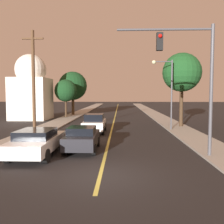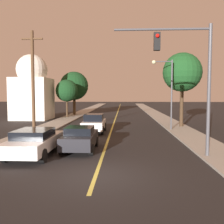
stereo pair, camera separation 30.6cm
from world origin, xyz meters
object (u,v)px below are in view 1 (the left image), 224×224
(car_near_lane_front, at_px, (82,138))
(tree_left_far, at_px, (73,86))
(domed_building_left, at_px, (31,89))
(tree_right_near, at_px, (182,73))
(traffic_signal_mast, at_px, (191,68))
(streetlamp_right, at_px, (166,84))
(utility_pole_left, at_px, (34,82))
(car_near_lane_second, at_px, (94,123))
(tree_left_near, at_px, (66,91))
(car_outer_lane_front, at_px, (37,142))

(car_near_lane_front, distance_m, tree_left_far, 25.07)
(car_near_lane_front, xyz_separation_m, domed_building_left, (-9.46, 17.95, 3.30))
(tree_left_far, xyz_separation_m, tree_right_near, (13.42, -13.72, 0.83))
(traffic_signal_mast, relative_size, tree_right_near, 0.93)
(car_near_lane_front, relative_size, tree_right_near, 0.53)
(tree_right_near, relative_size, domed_building_left, 0.85)
(streetlamp_right, bearing_deg, tree_left_far, 126.11)
(car_near_lane_front, xyz_separation_m, tree_right_near, (8.24, 10.51, 4.68))
(traffic_signal_mast, xyz_separation_m, utility_pole_left, (-10.08, 5.47, -0.43))
(car_near_lane_second, distance_m, tree_left_near, 14.30)
(tree_left_near, xyz_separation_m, tree_left_far, (0.14, 4.44, 0.80))
(car_near_lane_front, height_order, car_outer_lane_front, car_outer_lane_front)
(car_near_lane_second, bearing_deg, tree_left_far, 106.58)
(tree_left_near, distance_m, tree_left_far, 4.51)
(traffic_signal_mast, height_order, streetlamp_right, traffic_signal_mast)
(car_near_lane_front, xyz_separation_m, tree_left_near, (-5.31, 19.80, 3.05))
(car_outer_lane_front, xyz_separation_m, traffic_signal_mast, (8.06, -0.05, 3.89))
(car_near_lane_front, relative_size, car_outer_lane_front, 0.77)
(traffic_signal_mast, distance_m, tree_left_far, 27.81)
(utility_pole_left, distance_m, tree_left_near, 15.68)
(traffic_signal_mast, height_order, tree_left_near, traffic_signal_mast)
(traffic_signal_mast, height_order, domed_building_left, domed_building_left)
(car_near_lane_second, height_order, tree_right_near, tree_right_near)
(car_near_lane_front, distance_m, utility_pole_left, 6.89)
(utility_pole_left, bearing_deg, tree_left_far, 92.61)
(car_outer_lane_front, relative_size, tree_left_near, 0.95)
(car_outer_lane_front, bearing_deg, tree_left_far, 96.58)
(traffic_signal_mast, bearing_deg, car_near_lane_second, 125.48)
(utility_pole_left, distance_m, tree_right_near, 14.08)
(domed_building_left, bearing_deg, traffic_signal_mast, -51.57)
(car_outer_lane_front, xyz_separation_m, tree_left_far, (-2.94, 25.50, 3.82))
(streetlamp_right, height_order, domed_building_left, domed_building_left)
(car_outer_lane_front, bearing_deg, domed_building_left, 110.61)
(car_outer_lane_front, distance_m, tree_left_near, 21.50)
(streetlamp_right, height_order, tree_left_near, streetlamp_right)
(tree_right_near, distance_m, domed_building_left, 19.25)
(car_near_lane_second, height_order, domed_building_left, domed_building_left)
(traffic_signal_mast, relative_size, domed_building_left, 0.79)
(tree_left_far, distance_m, tree_right_near, 19.20)
(tree_left_near, height_order, tree_right_near, tree_right_near)
(streetlamp_right, distance_m, tree_left_near, 16.33)
(car_outer_lane_front, height_order, tree_left_far, tree_left_far)
(car_near_lane_second, relative_size, utility_pole_left, 0.50)
(car_near_lane_second, xyz_separation_m, domed_building_left, (-9.46, 11.10, 3.22))
(car_near_lane_front, xyz_separation_m, car_near_lane_second, (0.00, 6.85, 0.09))
(traffic_signal_mast, xyz_separation_m, tree_left_near, (-11.13, 21.11, -0.87))
(tree_right_near, bearing_deg, streetlamp_right, -131.39)
(car_outer_lane_front, bearing_deg, car_near_lane_second, 74.60)
(car_near_lane_front, height_order, utility_pole_left, utility_pole_left)
(car_outer_lane_front, relative_size, streetlamp_right, 0.79)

